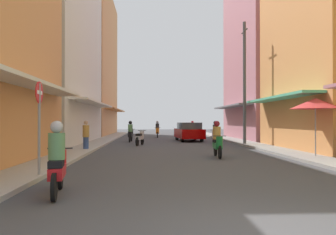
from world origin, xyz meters
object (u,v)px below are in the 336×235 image
motorbike_maroon (193,130)px  parked_car (189,132)px  motorbike_green (217,141)px  street_sign_no_entry (39,116)px  motorbike_white (215,134)px  pedestrian_far (86,136)px  motorbike_red (57,162)px  utility_pole (245,82)px  vendor_umbrella (315,104)px  motorbike_black (131,133)px  motorbike_orange (157,130)px  motorbike_silver (140,138)px

motorbike_maroon → parked_car: 7.41m
motorbike_green → motorbike_maroon: size_ratio=1.00×
motorbike_maroon → street_sign_no_entry: 25.20m
motorbike_maroon → parked_car: size_ratio=0.43×
motorbike_white → pedestrian_far: bearing=-148.7°
parked_car → pedestrian_far: (-6.39, -8.39, 0.06)m
motorbike_white → motorbike_green: size_ratio=1.00×
motorbike_green → pedestrian_far: (-6.27, 3.37, 0.09)m
motorbike_red → utility_pole: (8.00, 13.86, 3.35)m
motorbike_white → utility_pole: size_ratio=0.23×
motorbike_green → motorbike_maroon: (1.38, 19.06, 0.00)m
vendor_umbrella → utility_pole: utility_pole is taller
motorbike_white → utility_pole: utility_pole is taller
motorbike_black → motorbike_red: (-0.49, -17.81, 0.00)m
parked_car → utility_pole: utility_pole is taller
motorbike_orange → motorbike_black: bearing=-108.4°
motorbike_silver → street_sign_no_entry: 12.61m
motorbike_white → street_sign_no_entry: size_ratio=0.68×
motorbike_green → motorbike_black: bearing=112.1°
motorbike_silver → pedestrian_far: (-2.71, -3.92, 0.30)m
motorbike_silver → motorbike_green: motorbike_green is taller
motorbike_black → motorbike_red: size_ratio=1.01×
parked_car → vendor_umbrella: size_ratio=1.67×
motorbike_white → parked_car: (-1.35, 3.68, 0.04)m
motorbike_maroon → utility_pole: size_ratio=0.23×
motorbike_maroon → pedestrian_far: 17.46m
motorbike_white → motorbike_maroon: bearing=90.5°
motorbike_maroon → motorbike_white: bearing=-89.5°
motorbike_black → motorbike_red: 17.82m
motorbike_black → motorbike_orange: 6.79m
motorbike_green → pedestrian_far: size_ratio=1.13×
vendor_umbrella → street_sign_no_entry: size_ratio=0.95×
motorbike_black → motorbike_white: bearing=-24.4°
motorbike_white → parked_car: 3.92m
motorbike_silver → street_sign_no_entry: size_ratio=0.67×
motorbike_black → vendor_umbrella: 14.30m
motorbike_white → vendor_umbrella: size_ratio=0.72×
pedestrian_far → utility_pole: bearing=20.0°
motorbike_silver → vendor_umbrella: size_ratio=0.70×
motorbike_white → street_sign_no_entry: bearing=-119.4°
motorbike_white → motorbike_silver: bearing=-171.0°
motorbike_red → motorbike_white: bearing=67.3°
motorbike_maroon → parked_car: (-1.26, -7.30, 0.04)m
motorbike_maroon → vendor_umbrella: 20.05m
motorbike_orange → parked_car: 5.92m
motorbike_green → utility_pole: 8.20m
motorbike_red → motorbike_orange: size_ratio=0.99×
parked_car → pedestrian_far: bearing=-127.3°
motorbike_black → motorbike_green: bearing=-67.9°
motorbike_silver → pedestrian_far: bearing=-124.6°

